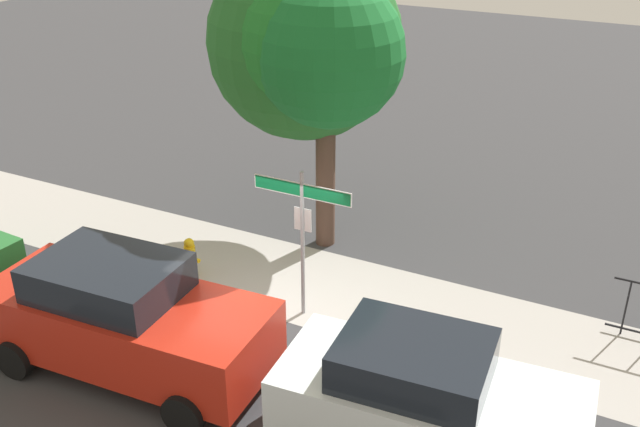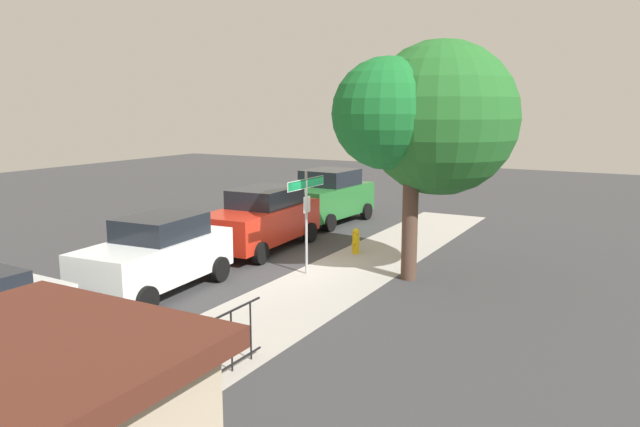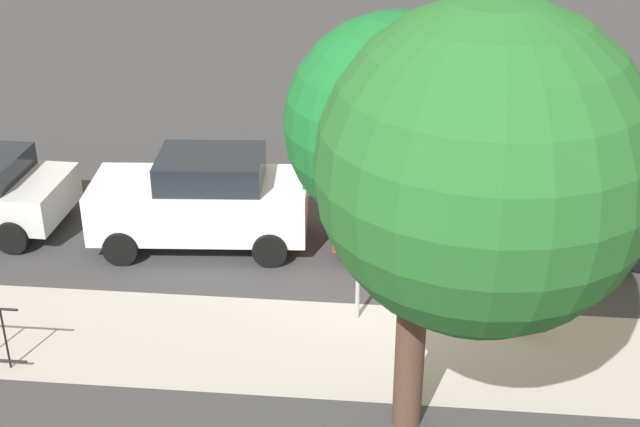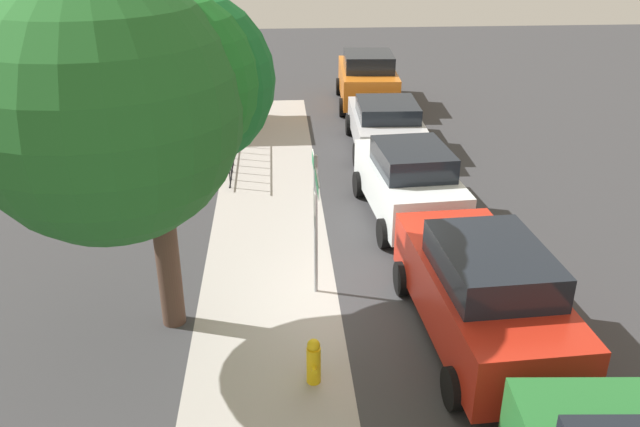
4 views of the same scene
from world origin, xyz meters
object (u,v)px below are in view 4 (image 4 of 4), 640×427
Objects in this scene: shade_tree at (130,100)px; car_silver at (386,124)px; car_orange at (367,79)px; utility_shed at (191,87)px; fire_hydrant at (314,361)px; street_sign at (316,197)px; car_red at (482,292)px; car_white at (409,182)px.

shade_tree reaches higher than car_silver.
utility_shed is at bearing 111.19° from car_orange.
shade_tree is at bearing 61.57° from fire_hydrant.
car_red is at bearing -123.52° from street_sign.
street_sign is at bearing 53.15° from car_red.
shade_tree is 1.46× the size of car_white.
car_silver reaches higher than fire_hydrant.
car_red is at bearing 179.08° from car_white.
car_orange is (12.67, -2.68, -0.99)m from street_sign.
shade_tree is at bearing 113.98° from street_sign.
street_sign is 3.05m from fire_hydrant.
car_orange is 5.58× the size of fire_hydrant.
car_orange is at bearing -11.93° from street_sign.
utility_shed is 13.70m from fire_hydrant.
car_red is at bearing -177.17° from car_orange.
car_red is 3.00m from fire_hydrant.
utility_shed is (-1.99, 6.08, 0.30)m from car_orange.
car_silver is (9.09, -5.33, -3.32)m from shade_tree.
shade_tree reaches higher than street_sign.
car_orange is at bearing -6.38° from car_white.
car_silver is 0.95× the size of car_orange.
street_sign is 0.63× the size of car_orange.
shade_tree is (-1.22, 2.75, 2.14)m from street_sign.
car_orange reaches higher than car_white.
car_white is at bearing -178.99° from car_orange.
shade_tree reaches higher than car_orange.
street_sign is 0.45× the size of shade_tree.
car_orange is (14.40, -0.07, 0.02)m from car_red.
fire_hydrant is (-2.60, 0.20, -1.58)m from street_sign.
car_red is 9.60m from car_silver.
car_white reaches higher than fire_hydrant.
shade_tree is 15.24m from car_orange.
shade_tree is 1.95× the size of utility_shed.
street_sign is at bearing -162.36° from utility_shed.
car_white is 0.95× the size of car_orange.
street_sign reaches higher than utility_shed.
car_white is 4.81m from car_silver.
car_orange is at bearing -10.67° from fire_hydrant.
fire_hydrant is (-5.68, 2.53, -0.53)m from car_white.
street_sign is 0.66× the size of car_silver.
shade_tree is 12.26m from utility_shed.
utility_shed is 3.97× the size of fire_hydrant.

